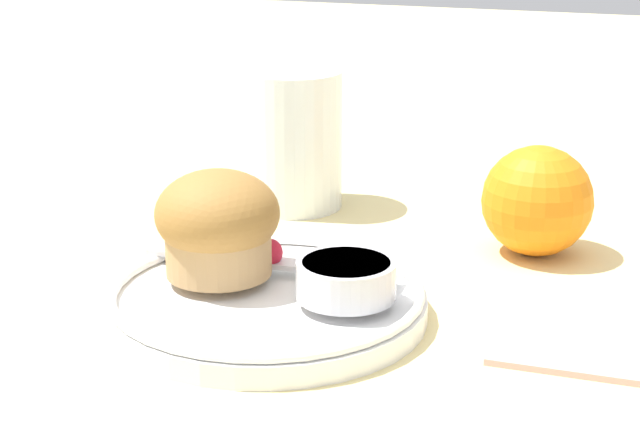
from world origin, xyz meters
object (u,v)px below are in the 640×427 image
object	(u,v)px
juice_glass	(293,139)
muffin	(218,224)
butter_knife	(273,263)
orange_fruit	(537,201)

from	to	relation	value
juice_glass	muffin	bearing A→B (deg)	-82.94
muffin	butter_knife	distance (m)	0.05
butter_knife	orange_fruit	world-z (taller)	orange_fruit
orange_fruit	butter_knife	bearing A→B (deg)	-138.52
muffin	orange_fruit	distance (m)	0.23
butter_knife	juice_glass	distance (m)	0.19
orange_fruit	juice_glass	size ratio (longest dim) A/B	0.71
muffin	orange_fruit	world-z (taller)	muffin
butter_knife	orange_fruit	bearing A→B (deg)	40.86
butter_knife	orange_fruit	distance (m)	0.20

